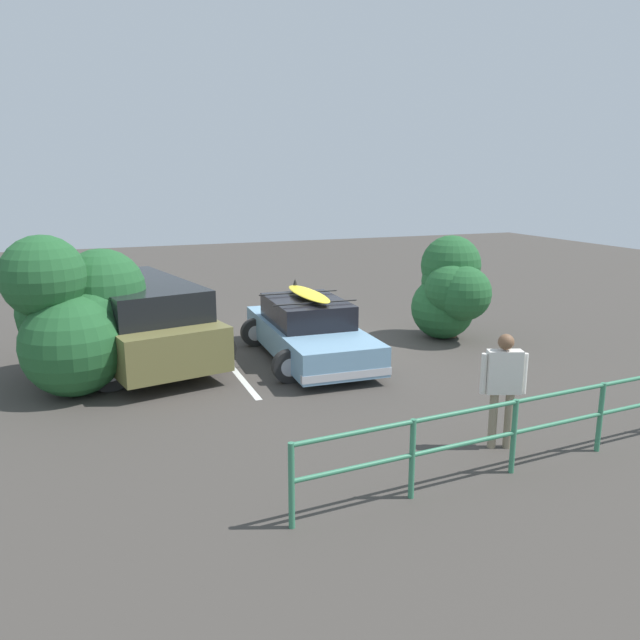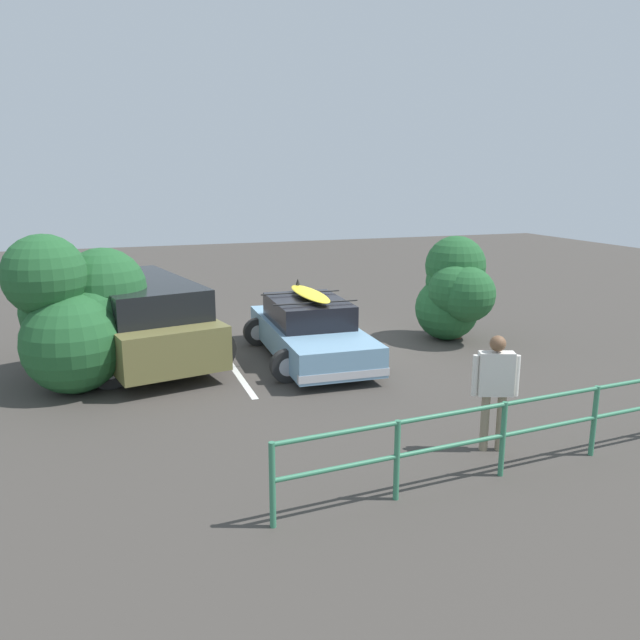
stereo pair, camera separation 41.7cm
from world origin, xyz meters
TOP-DOWN VIEW (x-y plane):
  - ground_plane at (0.00, 0.00)m, footprint 44.00×44.00m
  - parking_stripe at (2.26, 0.78)m, footprint 0.12×4.03m
  - sedan_car at (0.61, 0.74)m, footprint 2.40×4.38m
  - suv_car at (3.92, -0.28)m, footprint 3.40×5.22m
  - person_bystander at (-0.36, 5.82)m, footprint 0.60×0.34m
  - railing_fence at (-0.79, 6.46)m, footprint 7.65×0.58m
  - bush_near_left at (-2.99, 0.41)m, footprint 1.71×1.97m
  - bush_near_right at (5.05, 0.79)m, footprint 2.43×2.88m

SIDE VIEW (x-z plane):
  - ground_plane at x=0.00m, z-range -0.02..0.00m
  - parking_stripe at x=2.26m, z-range 0.00..0.00m
  - sedan_car at x=0.61m, z-range -0.17..1.34m
  - railing_fence at x=-0.79m, z-range 0.16..1.15m
  - suv_car at x=3.92m, z-range 0.05..1.72m
  - person_bystander at x=-0.36m, z-range 0.16..1.80m
  - bush_near_left at x=-2.99m, z-range 0.02..2.41m
  - bush_near_right at x=5.05m, z-range -0.13..2.64m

